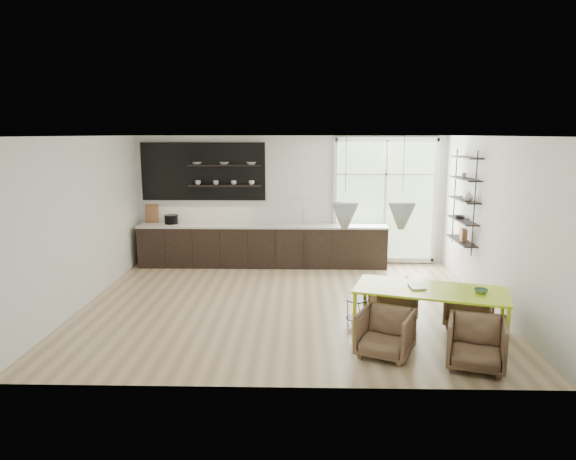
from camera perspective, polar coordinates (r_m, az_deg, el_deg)
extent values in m
cube|color=beige|center=(9.08, -0.20, -8.27)|extent=(7.00, 6.00, 0.01)
cube|color=white|center=(11.68, 0.20, 3.33)|extent=(7.00, 0.02, 2.90)
cube|color=white|center=(9.48, -21.87, 0.85)|extent=(0.02, 6.00, 2.90)
cube|color=white|center=(9.30, 21.88, 0.67)|extent=(0.02, 6.00, 2.90)
cube|color=silver|center=(8.59, -0.22, 10.40)|extent=(7.00, 6.00, 0.01)
cube|color=#B2D1A5|center=(11.81, 10.70, 3.22)|extent=(2.20, 0.02, 2.70)
cube|color=white|center=(11.78, 10.73, 3.20)|extent=(2.30, 0.08, 2.80)
cone|color=silver|center=(8.22, 6.33, 1.57)|extent=(0.44, 0.44, 0.42)
cone|color=silver|center=(8.34, 12.50, 1.52)|extent=(0.44, 0.44, 0.42)
cylinder|color=black|center=(8.13, 6.45, 7.18)|extent=(0.01, 0.01, 0.89)
cylinder|color=black|center=(8.26, 12.73, 7.04)|extent=(0.01, 0.01, 0.89)
cube|color=black|center=(11.55, -2.82, -1.81)|extent=(5.50, 0.65, 0.90)
cube|color=beige|center=(11.46, -2.84, 0.49)|extent=(5.54, 0.69, 0.04)
cube|color=white|center=(11.73, -2.74, 2.11)|extent=(5.50, 0.02, 0.55)
cube|color=black|center=(11.78, -9.39, 6.42)|extent=(2.80, 0.06, 1.30)
cube|color=black|center=(11.55, -7.09, 7.15)|extent=(1.60, 0.28, 0.03)
cube|color=black|center=(11.58, -7.03, 4.93)|extent=(1.60, 0.28, 0.03)
cube|color=#8D5D3A|center=(12.11, -14.90, 1.79)|extent=(0.30, 0.10, 0.42)
cylinder|color=silver|center=(11.49, 1.67, 1.54)|extent=(0.02, 0.02, 0.40)
imported|color=white|center=(11.65, -10.03, 7.30)|extent=(0.22, 0.22, 0.05)
imported|color=white|center=(11.55, -7.09, 7.36)|extent=(0.22, 0.22, 0.05)
imported|color=white|center=(11.47, -4.10, 7.39)|extent=(0.22, 0.22, 0.05)
imported|color=white|center=(11.68, -9.97, 5.21)|extent=(0.12, 0.12, 0.10)
imported|color=white|center=(11.61, -8.02, 5.23)|extent=(0.12, 0.12, 0.10)
imported|color=white|center=(11.55, -6.06, 5.25)|extent=(0.12, 0.12, 0.10)
imported|color=white|center=(11.51, -4.07, 5.26)|extent=(0.12, 0.12, 0.10)
cylinder|color=black|center=(11.84, -12.85, 1.10)|extent=(0.29, 0.29, 0.18)
cube|color=black|center=(9.78, 20.00, 2.73)|extent=(0.02, 0.02, 1.90)
cube|color=black|center=(10.91, 18.03, 3.61)|extent=(0.02, 0.02, 1.90)
cube|color=black|center=(10.47, 18.70, -1.15)|extent=(0.26, 1.20, 0.02)
cube|color=black|center=(10.40, 18.83, 1.01)|extent=(0.26, 1.20, 0.02)
cube|color=black|center=(10.34, 18.96, 3.20)|extent=(0.26, 1.20, 0.02)
cube|color=black|center=(10.30, 19.10, 5.40)|extent=(0.26, 1.20, 0.03)
cube|color=black|center=(10.28, 19.23, 7.62)|extent=(0.26, 1.20, 0.03)
imported|color=white|center=(10.10, 19.42, 3.62)|extent=(0.18, 0.18, 0.19)
imported|color=#333338|center=(10.58, 18.52, 1.40)|extent=(0.22, 0.22, 0.05)
imported|color=white|center=(10.39, 18.95, 5.78)|extent=(0.10, 0.10, 0.09)
cube|color=#8D5D3A|center=(10.35, 18.90, -0.54)|extent=(0.10, 0.18, 0.24)
cube|color=#B1DA14|center=(7.62, 15.56, -6.44)|extent=(2.28, 1.52, 0.03)
cube|color=#B1DA14|center=(7.44, 7.40, -9.64)|extent=(0.06, 0.06, 0.73)
cube|color=#B1DA14|center=(8.24, 8.56, -7.66)|extent=(0.06, 0.06, 0.73)
cube|color=#B1DA14|center=(7.37, 23.16, -10.67)|extent=(0.06, 0.06, 0.73)
cube|color=#B1DA14|center=(8.16, 22.70, -8.56)|extent=(0.06, 0.06, 0.73)
imported|color=brown|center=(8.53, 11.51, -7.52)|extent=(0.71, 0.72, 0.62)
imported|color=brown|center=(8.45, 19.53, -8.09)|extent=(0.90, 0.91, 0.62)
imported|color=brown|center=(7.11, 10.76, -11.19)|extent=(0.91, 0.91, 0.63)
imported|color=brown|center=(7.07, 20.20, -11.74)|extent=(0.88, 0.90, 0.65)
cylinder|color=black|center=(8.05, 7.70, -7.70)|extent=(0.32, 0.32, 0.02)
cylinder|color=black|center=(8.15, 7.65, -9.68)|extent=(0.34, 0.34, 0.01)
cylinder|color=black|center=(8.17, 8.66, -9.00)|extent=(0.01, 0.01, 0.42)
cylinder|color=black|center=(8.25, 7.33, -8.75)|extent=(0.01, 0.01, 0.42)
cylinder|color=black|center=(8.08, 6.65, -9.18)|extent=(0.01, 0.01, 0.42)
cylinder|color=black|center=(7.99, 8.00, -9.44)|extent=(0.01, 0.01, 0.42)
imported|color=white|center=(7.60, 13.34, -6.15)|extent=(0.22, 0.30, 0.03)
imported|color=#46724A|center=(7.63, 20.64, -6.35)|extent=(0.25, 0.25, 0.06)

